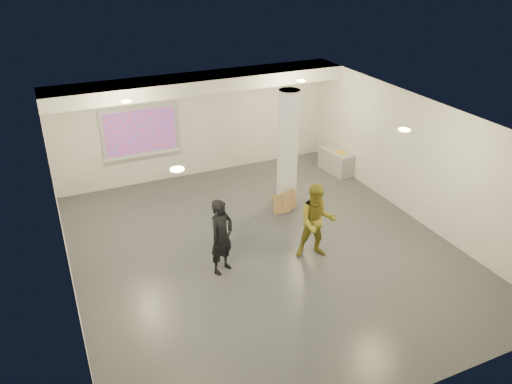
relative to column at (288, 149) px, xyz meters
name	(u,v)px	position (x,y,z in m)	size (l,w,h in m)	color
floor	(263,249)	(-1.50, -1.80, -1.50)	(8.00, 9.00, 0.01)	#34353B
ceiling	(264,121)	(-1.50, -1.80, 1.50)	(8.00, 9.00, 0.01)	white
wall_back	(197,124)	(-1.50, 2.70, 0.00)	(8.00, 0.01, 3.00)	silver
wall_front	(404,324)	(-1.50, -6.30, 0.00)	(8.00, 0.01, 3.00)	silver
wall_left	(63,230)	(-5.50, -1.80, 0.00)	(0.01, 9.00, 3.00)	silver
wall_right	(416,159)	(2.50, -1.80, 0.00)	(0.01, 9.00, 3.00)	silver
soffit_band	(200,83)	(-1.50, 2.15, 1.32)	(8.00, 1.10, 0.36)	white
downlight_nw	(126,101)	(-3.70, 0.70, 1.48)	(0.22, 0.22, 0.02)	#FFE98A
downlight_ne	(301,81)	(0.70, 0.70, 1.48)	(0.22, 0.22, 0.02)	#FFE98A
downlight_sw	(177,169)	(-3.70, -3.30, 1.48)	(0.22, 0.22, 0.02)	#FFE98A
downlight_se	(404,130)	(0.70, -3.30, 1.48)	(0.22, 0.22, 0.02)	#FFE98A
column	(288,149)	(0.00, 0.00, 0.00)	(0.52, 0.52, 3.00)	white
projection_screen	(141,132)	(-3.10, 2.65, 0.03)	(2.10, 0.13, 1.42)	silver
credenza	(336,161)	(2.22, 1.11, -1.17)	(0.47, 1.13, 0.66)	#959799
postit_pad	(341,152)	(2.25, 0.95, -0.83)	(0.21, 0.29, 0.03)	gold
cardboard_back	(289,201)	(-0.14, -0.40, -1.24)	(0.48, 0.04, 0.52)	#9A7545
cardboard_front	(281,204)	(-0.37, -0.45, -1.25)	(0.45, 0.05, 0.50)	#9A7545
woman	(222,237)	(-2.60, -2.16, -0.68)	(0.60, 0.39, 1.64)	black
man	(317,221)	(-0.57, -2.46, -0.65)	(0.83, 0.64, 1.70)	olive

